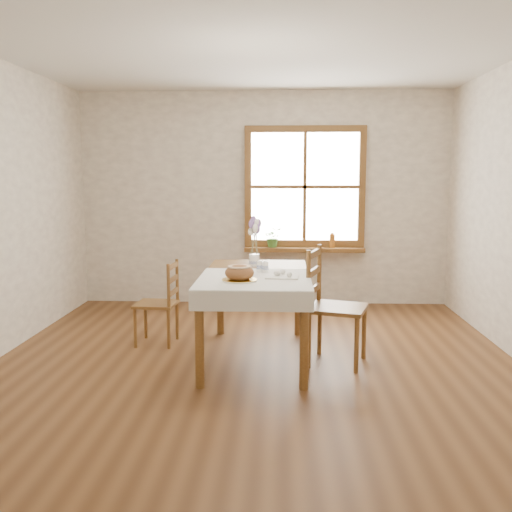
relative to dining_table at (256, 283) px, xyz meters
The scene contains 18 objects.
ground 0.73m from the dining_table, 90.00° to the right, with size 5.00×5.00×0.00m, color brown.
room_walls 1.08m from the dining_table, 90.00° to the right, with size 4.60×5.10×2.65m.
window 2.36m from the dining_table, 77.02° to the left, with size 1.46×0.08×1.46m.
window_sill 2.16m from the dining_table, 76.61° to the left, with size 1.46×0.20×0.05m.
dining_table is the anchor object (origin of this frame).
table_linen 0.32m from the dining_table, 90.00° to the right, with size 0.91×0.99×0.01m, color white.
chair_left 1.07m from the dining_table, 158.19° to the left, with size 0.37×0.39×0.79m, color brown, non-canonical shape.
chair_right 0.73m from the dining_table, ahead, with size 0.46×0.48×0.99m, color brown, non-canonical shape.
bread_plate 0.45m from the dining_table, 104.63° to the right, with size 0.27×0.27×0.01m, color white.
bread_loaf 0.47m from the dining_table, 104.63° to the right, with size 0.23×0.23×0.13m, color #915F33.
egg_napkin 0.35m from the dining_table, 47.70° to the right, with size 0.27×0.23×0.01m, color white.
eggs 0.36m from the dining_table, 47.70° to the right, with size 0.20×0.18×0.05m, color white, non-canonical shape.
salt_shaker 0.15m from the dining_table, 11.66° to the left, with size 0.06×0.06×0.10m, color white.
pepper_shaker 0.17m from the dining_table, 15.77° to the right, with size 0.05×0.05×0.10m, color white.
flower_vase 0.39m from the dining_table, 95.07° to the left, with size 0.10×0.10×0.11m, color white.
lavender_bouquet 0.51m from the dining_table, 95.07° to the left, with size 0.17×0.17×0.32m, color #7E5CA3, non-canonical shape.
potted_plant 2.11m from the dining_table, 86.75° to the left, with size 0.22×0.24×0.19m, color #417830.
amber_bottle 2.27m from the dining_table, 68.22° to the left, with size 0.07×0.07×0.19m, color #AA631F.
Camera 1 is at (0.21, -4.53, 1.58)m, focal length 40.00 mm.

